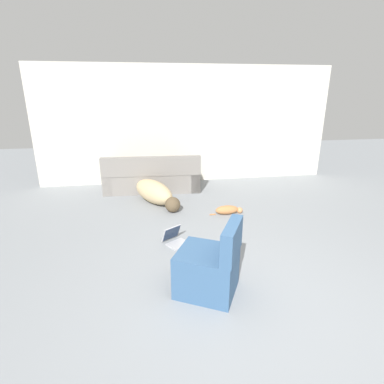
{
  "coord_description": "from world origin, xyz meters",
  "views": [
    {
      "loc": [
        -1.03,
        -2.2,
        2.08
      ],
      "look_at": [
        -0.35,
        2.0,
        0.64
      ],
      "focal_mm": 28.0,
      "sensor_mm": 36.0,
      "label": 1
    }
  ],
  "objects_px": {
    "couch": "(152,178)",
    "side_chair": "(210,268)",
    "cat": "(228,210)",
    "laptop_open": "(174,238)",
    "dog": "(155,193)"
  },
  "relations": [
    {
      "from": "couch",
      "to": "laptop_open",
      "type": "distance_m",
      "value": 2.52
    },
    {
      "from": "dog",
      "to": "cat",
      "type": "bearing_deg",
      "value": 29.02
    },
    {
      "from": "laptop_open",
      "to": "dog",
      "type": "bearing_deg",
      "value": 63.29
    },
    {
      "from": "couch",
      "to": "side_chair",
      "type": "relative_size",
      "value": 2.51
    },
    {
      "from": "laptop_open",
      "to": "couch",
      "type": "bearing_deg",
      "value": 61.58
    },
    {
      "from": "couch",
      "to": "side_chair",
      "type": "xyz_separation_m",
      "value": [
        0.48,
        -3.67,
        0.03
      ]
    },
    {
      "from": "dog",
      "to": "cat",
      "type": "xyz_separation_m",
      "value": [
        1.25,
        -0.77,
        -0.13
      ]
    },
    {
      "from": "couch",
      "to": "laptop_open",
      "type": "relative_size",
      "value": 4.85
    },
    {
      "from": "cat",
      "to": "laptop_open",
      "type": "height_order",
      "value": "laptop_open"
    },
    {
      "from": "cat",
      "to": "side_chair",
      "type": "bearing_deg",
      "value": -112.51
    },
    {
      "from": "couch",
      "to": "dog",
      "type": "height_order",
      "value": "couch"
    },
    {
      "from": "couch",
      "to": "dog",
      "type": "relative_size",
      "value": 1.39
    },
    {
      "from": "couch",
      "to": "side_chair",
      "type": "height_order",
      "value": "side_chair"
    },
    {
      "from": "couch",
      "to": "dog",
      "type": "xyz_separation_m",
      "value": [
        0.02,
        -0.84,
        -0.05
      ]
    },
    {
      "from": "couch",
      "to": "cat",
      "type": "height_order",
      "value": "couch"
    }
  ]
}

